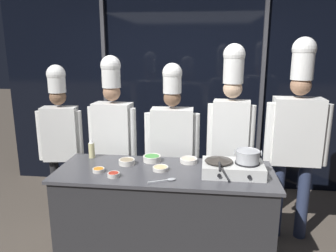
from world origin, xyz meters
TOP-DOWN VIEW (x-y plane):
  - window_wall_back at (0.00, 1.83)m, footprint 5.12×0.09m
  - demo_counter at (0.00, 0.00)m, footprint 1.95×0.74m
  - portable_stove at (0.60, -0.01)m, footprint 0.53×0.35m
  - frying_pan at (0.48, -0.02)m, footprint 0.25×0.42m
  - stock_pot at (0.72, -0.01)m, footprint 0.23×0.21m
  - squeeze_bottle_oil at (-0.77, 0.26)m, footprint 0.06×0.06m
  - prep_bowl_ginger at (-0.04, 0.00)m, footprint 0.14×0.14m
  - prep_bowl_chili_flakes at (-0.41, -0.20)m, footprint 0.11×0.11m
  - prep_bowl_mushrooms at (-0.37, 0.11)m, footprint 0.15×0.15m
  - prep_bowl_chicken at (0.20, 0.24)m, footprint 0.17×0.17m
  - prep_bowl_carrots at (-0.58, -0.10)m, footprint 0.11×0.11m
  - prep_bowl_scallions at (-0.15, 0.23)m, footprint 0.17×0.17m
  - serving_spoon_slotted at (0.05, -0.23)m, footprint 0.23×0.13m
  - chef_head at (-1.26, 0.63)m, footprint 0.50×0.25m
  - chef_sous at (-0.65, 0.62)m, footprint 0.54×0.25m
  - chef_line at (0.00, 0.61)m, footprint 0.58×0.25m
  - chef_pastry at (0.61, 0.62)m, footprint 0.48×0.23m
  - chef_apprentice at (1.26, 0.57)m, footprint 0.62×0.26m

SIDE VIEW (x-z plane):
  - demo_counter at x=0.00m, z-range 0.00..0.92m
  - serving_spoon_slotted at x=0.05m, z-range 0.91..0.93m
  - prep_bowl_carrots at x=-0.58m, z-range 0.92..0.95m
  - prep_bowl_ginger at x=-0.04m, z-range 0.92..0.95m
  - prep_bowl_chili_flakes at x=-0.41m, z-range 0.92..0.96m
  - prep_bowl_chicken at x=0.20m, z-range 0.92..0.96m
  - prep_bowl_mushrooms at x=-0.37m, z-range 0.92..0.97m
  - prep_bowl_scallions at x=-0.15m, z-range 0.92..0.98m
  - portable_stove at x=0.60m, z-range 0.91..1.03m
  - squeeze_bottle_oil at x=-0.77m, z-range 0.91..1.10m
  - frying_pan at x=0.48m, z-range 1.03..1.07m
  - chef_line at x=0.00m, z-range 0.13..1.97m
  - chef_head at x=-1.26m, z-range 0.16..1.97m
  - stock_pot at x=0.72m, z-range 1.03..1.14m
  - chef_sous at x=-0.65m, z-range 0.16..2.07m
  - chef_apprentice at x=1.26m, z-range 0.14..2.23m
  - chef_pastry at x=0.61m, z-range 0.20..2.23m
  - window_wall_back at x=0.00m, z-range 0.00..2.70m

